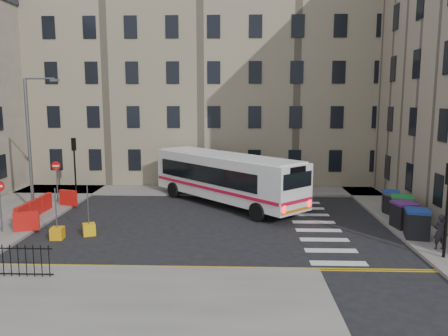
# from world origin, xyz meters

# --- Properties ---
(ground) EXTENTS (120.00, 120.00, 0.00)m
(ground) POSITION_xyz_m (0.00, 0.00, 0.00)
(ground) COLOR black
(ground) RESTS_ON ground
(pavement_north) EXTENTS (36.00, 3.20, 0.15)m
(pavement_north) POSITION_xyz_m (-6.00, 8.60, 0.07)
(pavement_north) COLOR slate
(pavement_north) RESTS_ON ground
(pavement_east) EXTENTS (2.40, 26.00, 0.15)m
(pavement_east) POSITION_xyz_m (9.00, 4.00, 0.07)
(pavement_east) COLOR slate
(pavement_east) RESTS_ON ground
(pavement_west) EXTENTS (6.00, 22.00, 0.15)m
(pavement_west) POSITION_xyz_m (-14.00, 1.00, 0.07)
(pavement_west) COLOR slate
(pavement_west) RESTS_ON ground
(pavement_sw) EXTENTS (20.00, 6.00, 0.15)m
(pavement_sw) POSITION_xyz_m (-7.00, -10.00, 0.07)
(pavement_sw) COLOR slate
(pavement_sw) RESTS_ON ground
(terrace_north) EXTENTS (38.30, 10.80, 17.20)m
(terrace_north) POSITION_xyz_m (-7.00, 15.50, 8.62)
(terrace_north) COLOR gray
(terrace_north) RESTS_ON ground
(traffic_light_east) EXTENTS (0.28, 0.22, 4.10)m
(traffic_light_east) POSITION_xyz_m (8.60, -5.50, 2.87)
(traffic_light_east) COLOR black
(traffic_light_east) RESTS_ON pavement_east
(traffic_light_nw) EXTENTS (0.28, 0.22, 4.10)m
(traffic_light_nw) POSITION_xyz_m (-12.00, 6.50, 2.87)
(traffic_light_nw) COLOR black
(traffic_light_nw) RESTS_ON pavement_west
(streetlamp) EXTENTS (0.50, 0.22, 8.14)m
(streetlamp) POSITION_xyz_m (-13.00, 2.00, 4.34)
(streetlamp) COLOR #595B5E
(streetlamp) RESTS_ON pavement_west
(no_entry_north) EXTENTS (0.60, 0.08, 3.00)m
(no_entry_north) POSITION_xyz_m (-12.50, 4.50, 2.08)
(no_entry_north) COLOR #595B5E
(no_entry_north) RESTS_ON pavement_west
(roadworks_barriers) EXTENTS (1.66, 6.26, 1.00)m
(roadworks_barriers) POSITION_xyz_m (-11.84, 0.50, 0.65)
(roadworks_barriers) COLOR red
(roadworks_barriers) RESTS_ON pavement_west
(bus) EXTENTS (10.29, 10.69, 3.30)m
(bus) POSITION_xyz_m (-1.16, 4.50, 1.90)
(bus) COLOR white
(bus) RESTS_ON ground
(wheelie_bin_a) EXTENTS (1.39, 1.51, 1.42)m
(wheelie_bin_a) POSITION_xyz_m (8.51, -2.73, 0.86)
(wheelie_bin_a) COLOR black
(wheelie_bin_a) RESTS_ON pavement_east
(wheelie_bin_b) EXTENTS (1.27, 1.40, 1.37)m
(wheelie_bin_b) POSITION_xyz_m (8.54, -1.00, 0.84)
(wheelie_bin_b) COLOR black
(wheelie_bin_b) RESTS_ON pavement_east
(wheelie_bin_c) EXTENTS (1.41, 1.53, 1.42)m
(wheelie_bin_c) POSITION_xyz_m (8.88, 0.34, 0.87)
(wheelie_bin_c) COLOR black
(wheelie_bin_c) RESTS_ON pavement_east
(wheelie_bin_d) EXTENTS (1.27, 1.36, 1.21)m
(wheelie_bin_d) POSITION_xyz_m (9.04, 1.67, 0.76)
(wheelie_bin_d) COLOR black
(wheelie_bin_d) RESTS_ON pavement_east
(wheelie_bin_e) EXTENTS (1.26, 1.36, 1.26)m
(wheelie_bin_e) POSITION_xyz_m (9.01, 2.53, 0.79)
(wheelie_bin_e) COLOR black
(wheelie_bin_e) RESTS_ON pavement_east
(pedestrian) EXTENTS (0.61, 0.42, 1.63)m
(pedestrian) POSITION_xyz_m (8.86, -4.44, 0.96)
(pedestrian) COLOR black
(pedestrian) RESTS_ON pavement_east
(bollard_yellow) EXTENTS (0.80, 0.80, 0.60)m
(bollard_yellow) POSITION_xyz_m (-7.96, -2.46, 0.30)
(bollard_yellow) COLOR #EDB40D
(bollard_yellow) RESTS_ON ground
(bollard_chevron) EXTENTS (0.65, 0.65, 0.60)m
(bollard_chevron) POSITION_xyz_m (-9.32, -3.17, 0.30)
(bollard_chevron) COLOR orange
(bollard_chevron) RESTS_ON ground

